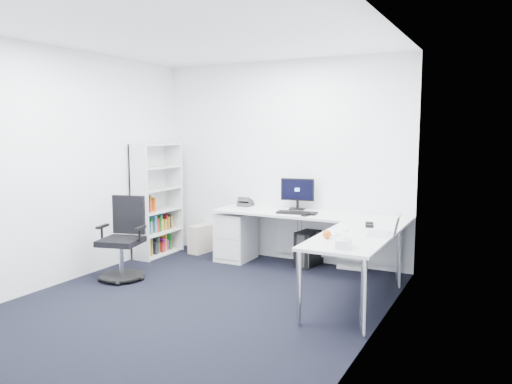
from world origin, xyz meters
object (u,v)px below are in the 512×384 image
at_px(l_desk, 298,247).
at_px(bookshelf, 157,200).
at_px(task_chair, 121,239).
at_px(monitor, 297,194).
at_px(laptop, 379,224).

bearing_deg(l_desk, bookshelf, 178.68).
distance_m(bookshelf, task_chair, 1.24).
xyz_separation_m(l_desk, monitor, (-0.24, 0.54, 0.58)).
height_order(monitor, laptop, monitor).
bearing_deg(monitor, task_chair, -143.20).
bearing_deg(task_chair, laptop, -3.28).
xyz_separation_m(l_desk, task_chair, (-1.82, -1.10, 0.13)).
xyz_separation_m(l_desk, bookshelf, (-2.17, 0.05, 0.43)).
relative_size(bookshelf, monitor, 3.57).
distance_m(l_desk, task_chair, 2.13).
xyz_separation_m(monitor, laptop, (1.34, -1.10, -0.11)).
relative_size(task_chair, monitor, 2.21).
bearing_deg(laptop, bookshelf, 162.44).
bearing_deg(bookshelf, monitor, 14.26).
xyz_separation_m(bookshelf, laptop, (3.27, -0.61, 0.04)).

